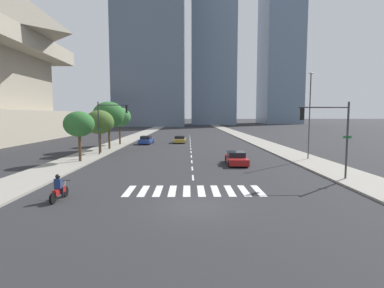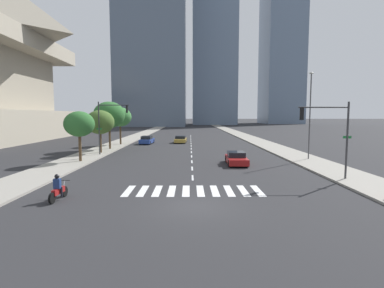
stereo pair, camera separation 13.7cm
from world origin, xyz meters
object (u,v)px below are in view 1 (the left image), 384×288
street_tree_second (100,122)px  sedan_blue_2 (146,140)px  sedan_gold_1 (180,140)px  street_tree_nearest (79,124)px  street_lamp_east (310,110)px  sedan_red_0 (236,158)px  street_tree_fourth (119,117)px  motorcycle_lead (59,190)px  street_tree_third (109,115)px  traffic_signal_far (109,119)px  traffic_signal_near (329,127)px

street_tree_second → sedan_blue_2: bearing=73.5°
sedan_gold_1 → street_tree_nearest: 24.06m
sedan_gold_1 → street_lamp_east: bearing=-142.5°
sedan_red_0 → street_tree_fourth: street_tree_fourth is taller
motorcycle_lead → sedan_blue_2: 33.52m
street_lamp_east → motorcycle_lead: bearing=-143.0°
street_tree_third → sedan_gold_1: bearing=48.5°
sedan_gold_1 → street_lamp_east: 25.35m
traffic_signal_far → street_tree_nearest: traffic_signal_far is taller
traffic_signal_near → street_tree_third: street_tree_third is taller
street_lamp_east → street_tree_fourth: street_lamp_east is taller
street_lamp_east → street_tree_fourth: size_ratio=1.54×
street_tree_second → street_tree_third: size_ratio=0.81×
sedan_red_0 → street_tree_fourth: 24.77m
motorcycle_lead → street_tree_second: bearing=12.9°
motorcycle_lead → sedan_blue_2: (0.21, 33.52, 0.02)m
sedan_gold_1 → sedan_blue_2: bearing=112.4°
street_tree_nearest → motorcycle_lead: bearing=-75.0°
sedan_gold_1 → street_tree_fourth: street_tree_fourth is taller
traffic_signal_far → sedan_red_0: bearing=-24.9°
sedan_red_0 → street_tree_nearest: street_tree_nearest is taller
street_lamp_east → street_tree_third: size_ratio=1.40×
street_tree_fourth → traffic_signal_far: bearing=-82.5°
street_lamp_east → street_tree_nearest: size_ratio=1.81×
street_tree_fourth → street_tree_nearest: bearing=-90.0°
sedan_red_0 → street_tree_nearest: 15.85m
motorcycle_lead → street_tree_nearest: size_ratio=0.42×
street_tree_nearest → street_tree_fourth: 17.74m
motorcycle_lead → street_lamp_east: street_lamp_east is taller
street_lamp_east → street_tree_second: 24.17m
sedan_gold_1 → traffic_signal_far: 18.79m
traffic_signal_near → traffic_signal_far: bearing=-35.6°
sedan_gold_1 → traffic_signal_far: bearing=158.2°
sedan_red_0 → traffic_signal_near: 9.77m
street_tree_nearest → street_tree_third: (0.00, 11.30, 0.94)m
traffic_signal_near → street_tree_third: 28.88m
traffic_signal_near → street_tree_second: (-20.92, 15.56, -0.04)m
traffic_signal_far → street_tree_second: bearing=133.0°
motorcycle_lead → traffic_signal_near: bearing=-71.0°
motorcycle_lead → traffic_signal_near: size_ratio=0.37×
sedan_gold_1 → street_tree_second: bearing=150.9°
sedan_gold_1 → street_tree_nearest: size_ratio=0.91×
motorcycle_lead → traffic_signal_near: traffic_signal_near is taller
motorcycle_lead → sedan_red_0: 17.10m
sedan_gold_1 → street_tree_nearest: street_tree_nearest is taller
traffic_signal_near → traffic_signal_far: 23.70m
street_tree_nearest → street_tree_second: street_tree_second is taller
street_lamp_east → street_tree_second: (-23.46, 5.62, -1.39)m
traffic_signal_near → street_tree_fourth: size_ratio=0.95×
traffic_signal_near → street_tree_second: traffic_signal_near is taller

